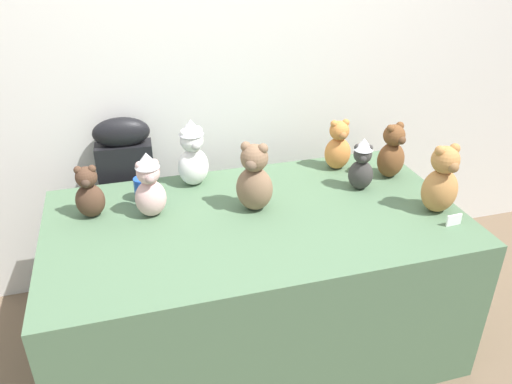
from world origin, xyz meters
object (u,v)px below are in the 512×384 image
object	(u,v)px
display_table	(256,282)
instrument_case	(131,206)
teddy_bear_ginger	(338,146)
teddy_bear_blush	(149,186)
teddy_bear_cocoa	(89,193)
party_cup_blue	(143,189)
teddy_bear_mocha	(254,179)
teddy_bear_caramel	(441,181)
teddy_bear_snow	(193,153)
teddy_bear_chestnut	(392,152)
teddy_bear_charcoal	(362,165)

from	to	relation	value
display_table	instrument_case	world-z (taller)	instrument_case
teddy_bear_ginger	display_table	bearing A→B (deg)	-145.94
teddy_bear_blush	teddy_bear_cocoa	size ratio (longest dim) A/B	1.23
party_cup_blue	display_table	bearing A→B (deg)	-31.86
teddy_bear_mocha	teddy_bear_caramel	size ratio (longest dim) A/B	1.01
teddy_bear_mocha	teddy_bear_ginger	xyz separation A→B (m)	(0.52, 0.28, -0.02)
teddy_bear_snow	teddy_bear_cocoa	bearing A→B (deg)	-173.22
display_table	teddy_bear_chestnut	world-z (taller)	teddy_bear_chestnut
teddy_bear_charcoal	teddy_bear_mocha	world-z (taller)	teddy_bear_mocha
teddy_bear_mocha	teddy_bear_ginger	bearing A→B (deg)	59.65
teddy_bear_chestnut	teddy_bear_caramel	xyz separation A→B (m)	(0.03, -0.36, 0.02)
teddy_bear_charcoal	teddy_bear_ginger	size ratio (longest dim) A/B	0.97
instrument_case	teddy_bear_snow	bearing A→B (deg)	-34.99
teddy_bear_mocha	teddy_bear_caramel	distance (m)	0.80
instrument_case	teddy_bear_charcoal	bearing A→B (deg)	-22.33
instrument_case	teddy_bear_mocha	world-z (taller)	teddy_bear_mocha
party_cup_blue	teddy_bear_chestnut	bearing A→B (deg)	-4.21
teddy_bear_charcoal	party_cup_blue	xyz separation A→B (m)	(-1.00, 0.17, -0.07)
display_table	teddy_bear_cocoa	xyz separation A→B (m)	(-0.68, 0.20, 0.47)
instrument_case	teddy_bear_blush	size ratio (longest dim) A/B	3.41
teddy_bear_charcoal	teddy_bear_cocoa	xyz separation A→B (m)	(-1.23, 0.08, -0.01)
teddy_bear_snow	teddy_bear_caramel	xyz separation A→B (m)	(0.99, -0.54, -0.02)
teddy_bear_snow	teddy_bear_charcoal	bearing A→B (deg)	-32.83
teddy_bear_chestnut	teddy_bear_cocoa	size ratio (longest dim) A/B	1.17
teddy_bear_blush	teddy_bear_ginger	xyz separation A→B (m)	(0.96, 0.21, -0.02)
instrument_case	party_cup_blue	distance (m)	0.44
instrument_case	party_cup_blue	world-z (taller)	instrument_case
teddy_bear_charcoal	party_cup_blue	bearing A→B (deg)	-165.50
display_table	teddy_bear_ginger	distance (m)	0.80
instrument_case	teddy_bear_mocha	bearing A→B (deg)	-43.20
teddy_bear_chestnut	teddy_bear_charcoal	bearing A→B (deg)	-177.90
teddy_bear_mocha	party_cup_blue	xyz separation A→B (m)	(-0.47, 0.22, -0.09)
teddy_bear_caramel	teddy_bear_ginger	distance (m)	0.58
display_table	teddy_bear_ginger	size ratio (longest dim) A/B	6.78
teddy_bear_snow	teddy_bear_ginger	xyz separation A→B (m)	(0.74, -0.02, -0.04)
teddy_bear_snow	teddy_bear_ginger	size ratio (longest dim) A/B	1.25
teddy_bear_cocoa	teddy_bear_ginger	size ratio (longest dim) A/B	0.91
teddy_bear_caramel	teddy_bear_snow	bearing A→B (deg)	147.65
teddy_bear_caramel	instrument_case	bearing A→B (deg)	145.26
instrument_case	teddy_bear_chestnut	xyz separation A→B (m)	(1.26, -0.43, 0.34)
teddy_bear_cocoa	teddy_bear_blush	bearing A→B (deg)	-10.15
instrument_case	teddy_bear_charcoal	world-z (taller)	instrument_case
display_table	instrument_case	xyz separation A→B (m)	(-0.52, 0.62, 0.15)
teddy_bear_blush	instrument_case	bearing A→B (deg)	94.78
display_table	teddy_bear_cocoa	bearing A→B (deg)	163.79
instrument_case	teddy_bear_blush	bearing A→B (deg)	-76.73
teddy_bear_cocoa	teddy_bear_ginger	distance (m)	1.22
display_table	teddy_bear_charcoal	world-z (taller)	teddy_bear_charcoal
instrument_case	teddy_bear_ginger	world-z (taller)	instrument_case
instrument_case	teddy_bear_cocoa	size ratio (longest dim) A/B	4.19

